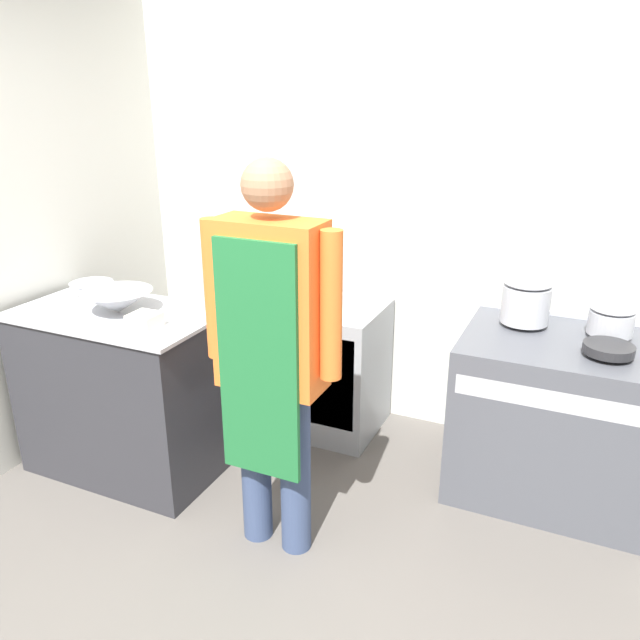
{
  "coord_description": "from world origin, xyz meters",
  "views": [
    {
      "loc": [
        1.2,
        -1.38,
        2.03
      ],
      "look_at": [
        0.03,
        1.21,
        0.99
      ],
      "focal_mm": 35.0,
      "sensor_mm": 36.0,
      "label": 1
    }
  ],
  "objects_px": {
    "plastic_tub": "(145,321)",
    "fridge_unit": "(334,368)",
    "stock_pot": "(526,300)",
    "stove": "(554,416)",
    "saute_pan": "(609,349)",
    "sauce_pot": "(611,319)",
    "mixing_bowl": "(117,302)",
    "person_cook": "(271,343)"
  },
  "relations": [
    {
      "from": "plastic_tub",
      "to": "fridge_unit",
      "type": "bearing_deg",
      "value": 59.56
    },
    {
      "from": "stock_pot",
      "to": "stove",
      "type": "bearing_deg",
      "value": -31.89
    },
    {
      "from": "stock_pot",
      "to": "saute_pan",
      "type": "relative_size",
      "value": 1.08
    },
    {
      "from": "plastic_tub",
      "to": "sauce_pot",
      "type": "distance_m",
      "value": 2.32
    },
    {
      "from": "mixing_bowl",
      "to": "sauce_pot",
      "type": "height_order",
      "value": "mixing_bowl"
    },
    {
      "from": "mixing_bowl",
      "to": "plastic_tub",
      "type": "relative_size",
      "value": 2.71
    },
    {
      "from": "stove",
      "to": "sauce_pot",
      "type": "xyz_separation_m",
      "value": [
        0.2,
        0.14,
        0.53
      ]
    },
    {
      "from": "stove",
      "to": "saute_pan",
      "type": "bearing_deg",
      "value": -34.52
    },
    {
      "from": "plastic_tub",
      "to": "mixing_bowl",
      "type": "bearing_deg",
      "value": 156.02
    },
    {
      "from": "mixing_bowl",
      "to": "stock_pot",
      "type": "height_order",
      "value": "stock_pot"
    },
    {
      "from": "mixing_bowl",
      "to": "stock_pot",
      "type": "xyz_separation_m",
      "value": [
        1.95,
        0.89,
        0.01
      ]
    },
    {
      "from": "fridge_unit",
      "to": "saute_pan",
      "type": "height_order",
      "value": "saute_pan"
    },
    {
      "from": "person_cook",
      "to": "sauce_pot",
      "type": "height_order",
      "value": "person_cook"
    },
    {
      "from": "fridge_unit",
      "to": "stock_pot",
      "type": "distance_m",
      "value": 1.24
    },
    {
      "from": "stove",
      "to": "mixing_bowl",
      "type": "distance_m",
      "value": 2.37
    },
    {
      "from": "person_cook",
      "to": "mixing_bowl",
      "type": "distance_m",
      "value": 1.08
    },
    {
      "from": "person_cook",
      "to": "stock_pot",
      "type": "bearing_deg",
      "value": 51.15
    },
    {
      "from": "plastic_tub",
      "to": "sauce_pot",
      "type": "relative_size",
      "value": 0.63
    },
    {
      "from": "stove",
      "to": "plastic_tub",
      "type": "bearing_deg",
      "value": -155.29
    },
    {
      "from": "mixing_bowl",
      "to": "sauce_pot",
      "type": "bearing_deg",
      "value": 20.5
    },
    {
      "from": "sauce_pot",
      "to": "stove",
      "type": "bearing_deg",
      "value": -145.01
    },
    {
      "from": "fridge_unit",
      "to": "sauce_pot",
      "type": "relative_size",
      "value": 3.74
    },
    {
      "from": "fridge_unit",
      "to": "stove",
      "type": "bearing_deg",
      "value": -5.53
    },
    {
      "from": "fridge_unit",
      "to": "sauce_pot",
      "type": "xyz_separation_m",
      "value": [
        1.51,
        0.01,
        0.55
      ]
    },
    {
      "from": "saute_pan",
      "to": "person_cook",
      "type": "bearing_deg",
      "value": -147.15
    },
    {
      "from": "stock_pot",
      "to": "saute_pan",
      "type": "bearing_deg",
      "value": -33.15
    },
    {
      "from": "stove",
      "to": "plastic_tub",
      "type": "xyz_separation_m",
      "value": [
        -1.9,
        -0.87,
        0.54
      ]
    },
    {
      "from": "fridge_unit",
      "to": "person_cook",
      "type": "bearing_deg",
      "value": -80.71
    },
    {
      "from": "mixing_bowl",
      "to": "sauce_pot",
      "type": "distance_m",
      "value": 2.53
    },
    {
      "from": "saute_pan",
      "to": "sauce_pot",
      "type": "distance_m",
      "value": 0.28
    },
    {
      "from": "saute_pan",
      "to": "mixing_bowl",
      "type": "bearing_deg",
      "value": -165.47
    },
    {
      "from": "stock_pot",
      "to": "saute_pan",
      "type": "distance_m",
      "value": 0.51
    },
    {
      "from": "stove",
      "to": "mixing_bowl",
      "type": "relative_size",
      "value": 2.63
    },
    {
      "from": "fridge_unit",
      "to": "stock_pot",
      "type": "bearing_deg",
      "value": 0.54
    },
    {
      "from": "mixing_bowl",
      "to": "plastic_tub",
      "type": "height_order",
      "value": "mixing_bowl"
    },
    {
      "from": "mixing_bowl",
      "to": "saute_pan",
      "type": "height_order",
      "value": "mixing_bowl"
    },
    {
      "from": "stove",
      "to": "stock_pot",
      "type": "distance_m",
      "value": 0.62
    },
    {
      "from": "stock_pot",
      "to": "fridge_unit",
      "type": "bearing_deg",
      "value": -179.46
    },
    {
      "from": "person_cook",
      "to": "sauce_pot",
      "type": "relative_size",
      "value": 8.25
    },
    {
      "from": "stove",
      "to": "sauce_pot",
      "type": "height_order",
      "value": "sauce_pot"
    },
    {
      "from": "mixing_bowl",
      "to": "saute_pan",
      "type": "bearing_deg",
      "value": 14.53
    },
    {
      "from": "stock_pot",
      "to": "sauce_pot",
      "type": "height_order",
      "value": "stock_pot"
    }
  ]
}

